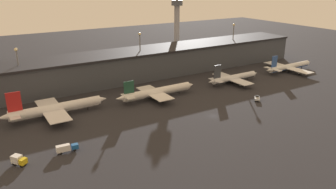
# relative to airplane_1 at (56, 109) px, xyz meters

# --- Properties ---
(ground) EXTENTS (600.00, 600.00, 0.00)m
(ground) POSITION_rel_airplane_1_xyz_m (62.77, -37.72, -3.85)
(ground) COLOR #26262B
(terminal_building) EXTENTS (243.66, 28.09, 17.68)m
(terminal_building) POSITION_rel_airplane_1_xyz_m (62.77, 37.89, 5.04)
(terminal_building) COLOR #3D424C
(terminal_building) RESTS_ON ground
(airplane_1) EXTENTS (50.05, 32.68, 14.95)m
(airplane_1) POSITION_rel_airplane_1_xyz_m (0.00, 0.00, 0.00)
(airplane_1) COLOR silver
(airplane_1) RESTS_ON ground
(airplane_2) EXTENTS (47.83, 26.27, 12.28)m
(airplane_2) POSITION_rel_airplane_1_xyz_m (52.05, -3.08, -0.26)
(airplane_2) COLOR white
(airplane_2) RESTS_ON ground
(airplane_3) EXTENTS (39.85, 29.10, 13.01)m
(airplane_3) POSITION_rel_airplane_1_xyz_m (105.56, -3.54, -0.61)
(airplane_3) COLOR silver
(airplane_3) RESTS_ON ground
(airplane_4) EXTENTS (45.34, 36.31, 12.62)m
(airplane_4) POSITION_rel_airplane_1_xyz_m (156.67, -2.77, -0.68)
(airplane_4) COLOR white
(airplane_4) RESTS_ON ground
(service_vehicle_0) EXTENTS (8.03, 2.47, 3.06)m
(service_vehicle_0) POSITION_rel_airplane_1_xyz_m (-4.81, -36.09, -2.10)
(service_vehicle_0) COLOR #195199
(service_vehicle_0) RESTS_ON ground
(service_vehicle_2) EXTENTS (5.24, 5.37, 2.51)m
(service_vehicle_2) POSITION_rel_airplane_1_xyz_m (95.30, -33.41, -2.68)
(service_vehicle_2) COLOR #9EA3A8
(service_vehicle_2) RESTS_ON ground
(service_vehicle_4) EXTENTS (5.19, 5.73, 3.39)m
(service_vehicle_4) POSITION_rel_airplane_1_xyz_m (-21.17, -36.32, -1.98)
(service_vehicle_4) COLOR gold
(service_vehicle_4) RESTS_ON ground
(lamp_post_0) EXTENTS (1.80, 1.80, 27.00)m
(lamp_post_0) POSITION_rel_airplane_1_xyz_m (-9.12, 35.89, 13.15)
(lamp_post_0) COLOR slate
(lamp_post_0) RESTS_ON ground
(lamp_post_1) EXTENTS (1.80, 1.80, 29.13)m
(lamp_post_1) POSITION_rel_airplane_1_xyz_m (61.96, 35.89, 14.31)
(lamp_post_1) COLOR slate
(lamp_post_1) RESTS_ON ground
(lamp_post_2) EXTENTS (1.80, 1.80, 29.46)m
(lamp_post_2) POSITION_rel_airplane_1_xyz_m (138.96, 35.89, 14.49)
(lamp_post_2) COLOR slate
(lamp_post_2) RESTS_ON ground
(control_tower) EXTENTS (9.00, 9.00, 46.85)m
(control_tower) POSITION_rel_airplane_1_xyz_m (119.28, 82.81, 23.21)
(control_tower) COLOR #99999E
(control_tower) RESTS_ON ground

